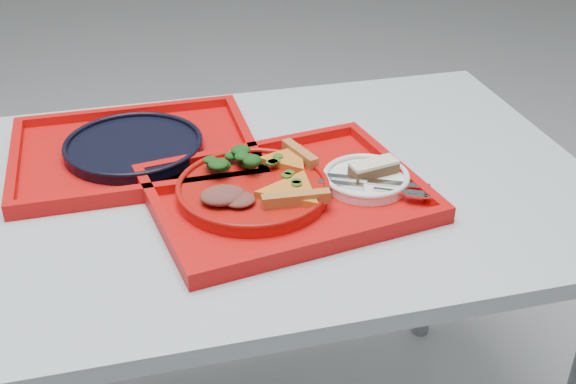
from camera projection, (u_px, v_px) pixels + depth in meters
The scene contains 13 objects.
table at pixel (153, 231), 1.29m from camera, with size 1.60×0.80×0.75m.
tray_main at pixel (286, 197), 1.24m from camera, with size 0.45×0.35×0.01m, color #BF0B0A.
tray_far at pixel (135, 154), 1.37m from camera, with size 0.45×0.35×0.01m, color #BF0B0A.
dinner_plate at pixel (253, 191), 1.23m from camera, with size 0.26×0.26×0.02m, color #A9100B.
side_plate at pixel (366, 180), 1.26m from camera, with size 0.15×0.15×0.01m, color white.
navy_plate at pixel (134, 148), 1.37m from camera, with size 0.26×0.26×0.02m, color black.
pizza_slice_a at pixel (292, 189), 1.20m from camera, with size 0.13×0.11×0.02m, color gold, non-canonical shape.
pizza_slice_b at pixel (287, 158), 1.29m from camera, with size 0.11×0.09×0.02m, color gold, non-canonical shape.
salad_heap at pixel (231, 160), 1.26m from camera, with size 0.08×0.07×0.04m, color black.
meat_portion at pixel (223, 195), 1.18m from camera, with size 0.08×0.06×0.02m, color brown.
dessert_bar at pixel (374, 168), 1.26m from camera, with size 0.09×0.05×0.02m.
knife at pixel (376, 181), 1.24m from camera, with size 0.18×0.02×0.01m, color silver.
fork at pixel (372, 188), 1.22m from camera, with size 0.18×0.02×0.01m, color silver.
Camera 1 is at (-0.03, -1.10, 1.40)m, focal length 45.00 mm.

